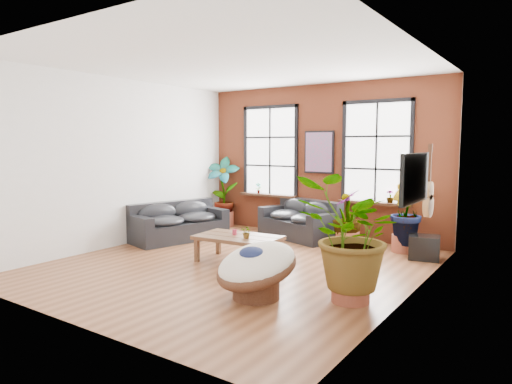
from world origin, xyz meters
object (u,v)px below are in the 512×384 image
sofa_back (301,221)px  papasan_chair (256,267)px  coffee_table (238,239)px  sofa_left (178,223)px

sofa_back → papasan_chair: 4.24m
sofa_back → coffee_table: size_ratio=1.32×
papasan_chair → coffee_table: bearing=153.3°
sofa_back → papasan_chair: size_ratio=1.43×
coffee_table → sofa_left: bearing=155.3°
coffee_table → papasan_chair: 1.96m
sofa_left → papasan_chair: papasan_chair is taller
sofa_back → sofa_left: sofa_back is taller
sofa_left → coffee_table: 2.43m
sofa_back → papasan_chair: (1.48, -3.98, 0.05)m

